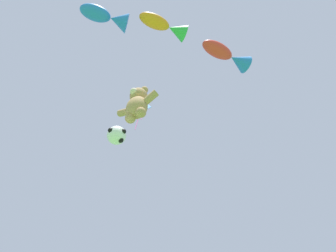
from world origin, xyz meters
name	(u,v)px	position (x,y,z in m)	size (l,w,h in m)	color
teddy_bear_kite	(137,104)	(-0.10, 6.04, 10.88)	(2.06, 0.91, 2.09)	tan
soccer_ball_kite	(117,135)	(-0.74, 5.90, 9.13)	(0.79, 0.78, 0.72)	white
fish_kite_crimson	(228,56)	(3.93, 7.34, 13.30)	(1.88, 2.48, 0.86)	red
fish_kite_tangerine	(166,26)	(2.21, 4.66, 13.39)	(1.79, 2.14, 0.78)	orange
fish_kite_cobalt	(107,17)	(0.37, 2.95, 13.23)	(1.84, 2.03, 0.85)	blue
diamond_kite	(142,108)	(-1.88, 8.26, 14.78)	(0.83, 0.79, 2.95)	blue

